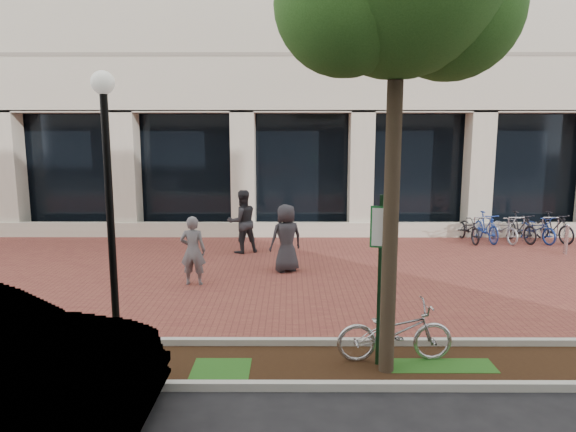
{
  "coord_description": "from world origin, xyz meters",
  "views": [
    {
      "loc": [
        -0.42,
        -12.59,
        3.51
      ],
      "look_at": [
        -0.46,
        -0.8,
        1.59
      ],
      "focal_mm": 32.0,
      "sensor_mm": 36.0,
      "label": 1
    }
  ],
  "objects_px": {
    "bollard": "(566,239)",
    "pedestrian_right": "(286,238)",
    "pedestrian_mid": "(242,222)",
    "bike_rack_cluster": "(511,228)",
    "parking_sign": "(380,260)",
    "pedestrian_left": "(193,251)",
    "lamppost": "(109,197)",
    "locked_bicycle": "(395,332)"
  },
  "relations": [
    {
      "from": "bollard",
      "to": "pedestrian_right",
      "type": "bearing_deg",
      "value": -166.95
    },
    {
      "from": "pedestrian_mid",
      "to": "bike_rack_cluster",
      "type": "relative_size",
      "value": 0.52
    },
    {
      "from": "pedestrian_mid",
      "to": "pedestrian_right",
      "type": "height_order",
      "value": "pedestrian_mid"
    },
    {
      "from": "parking_sign",
      "to": "bollard",
      "type": "height_order",
      "value": "parking_sign"
    },
    {
      "from": "pedestrian_mid",
      "to": "pedestrian_right",
      "type": "relative_size",
      "value": 1.07
    },
    {
      "from": "parking_sign",
      "to": "bike_rack_cluster",
      "type": "height_order",
      "value": "parking_sign"
    },
    {
      "from": "parking_sign",
      "to": "pedestrian_left",
      "type": "xyz_separation_m",
      "value": [
        -3.58,
        4.18,
        -0.84
      ]
    },
    {
      "from": "lamppost",
      "to": "bike_rack_cluster",
      "type": "relative_size",
      "value": 1.24
    },
    {
      "from": "pedestrian_left",
      "to": "pedestrian_right",
      "type": "bearing_deg",
      "value": -148.99
    },
    {
      "from": "pedestrian_mid",
      "to": "bollard",
      "type": "bearing_deg",
      "value": 153.22
    },
    {
      "from": "pedestrian_left",
      "to": "bollard",
      "type": "relative_size",
      "value": 1.75
    },
    {
      "from": "lamppost",
      "to": "locked_bicycle",
      "type": "relative_size",
      "value": 2.47
    },
    {
      "from": "parking_sign",
      "to": "locked_bicycle",
      "type": "distance_m",
      "value": 1.22
    },
    {
      "from": "pedestrian_left",
      "to": "pedestrian_right",
      "type": "distance_m",
      "value": 2.44
    },
    {
      "from": "lamppost",
      "to": "pedestrian_right",
      "type": "xyz_separation_m",
      "value": [
        2.75,
        4.72,
        -1.64
      ]
    },
    {
      "from": "locked_bicycle",
      "to": "pedestrian_mid",
      "type": "height_order",
      "value": "pedestrian_mid"
    },
    {
      "from": "pedestrian_mid",
      "to": "pedestrian_left",
      "type": "bearing_deg",
      "value": 49.73
    },
    {
      "from": "lamppost",
      "to": "parking_sign",
      "type": "bearing_deg",
      "value": -8.51
    },
    {
      "from": "lamppost",
      "to": "locked_bicycle",
      "type": "bearing_deg",
      "value": -5.9
    },
    {
      "from": "parking_sign",
      "to": "pedestrian_right",
      "type": "relative_size",
      "value": 1.51
    },
    {
      "from": "lamppost",
      "to": "pedestrian_left",
      "type": "bearing_deg",
      "value": 80.37
    },
    {
      "from": "locked_bicycle",
      "to": "pedestrian_right",
      "type": "bearing_deg",
      "value": 15.02
    },
    {
      "from": "pedestrian_left",
      "to": "pedestrian_right",
      "type": "height_order",
      "value": "pedestrian_right"
    },
    {
      "from": "locked_bicycle",
      "to": "bike_rack_cluster",
      "type": "height_order",
      "value": "bike_rack_cluster"
    },
    {
      "from": "bike_rack_cluster",
      "to": "parking_sign",
      "type": "bearing_deg",
      "value": -132.66
    },
    {
      "from": "pedestrian_mid",
      "to": "pedestrian_right",
      "type": "distance_m",
      "value": 2.45
    },
    {
      "from": "bollard",
      "to": "bike_rack_cluster",
      "type": "bearing_deg",
      "value": 116.6
    },
    {
      "from": "lamppost",
      "to": "pedestrian_left",
      "type": "relative_size",
      "value": 2.74
    },
    {
      "from": "pedestrian_left",
      "to": "pedestrian_mid",
      "type": "height_order",
      "value": "pedestrian_mid"
    },
    {
      "from": "parking_sign",
      "to": "lamppost",
      "type": "bearing_deg",
      "value": -173.29
    },
    {
      "from": "bike_rack_cluster",
      "to": "bollard",
      "type": "bearing_deg",
      "value": -73.03
    },
    {
      "from": "bike_rack_cluster",
      "to": "locked_bicycle",
      "type": "bearing_deg",
      "value": -131.81
    },
    {
      "from": "pedestrian_left",
      "to": "pedestrian_mid",
      "type": "bearing_deg",
      "value": -101.99
    },
    {
      "from": "parking_sign",
      "to": "lamppost",
      "type": "distance_m",
      "value": 4.31
    },
    {
      "from": "pedestrian_right",
      "to": "pedestrian_left",
      "type": "bearing_deg",
      "value": 3.45
    },
    {
      "from": "pedestrian_right",
      "to": "pedestrian_mid",
      "type": "bearing_deg",
      "value": -82.77
    },
    {
      "from": "locked_bicycle",
      "to": "pedestrian_mid",
      "type": "xyz_separation_m",
      "value": [
        -3.02,
        7.25,
        0.46
      ]
    },
    {
      "from": "parking_sign",
      "to": "bollard",
      "type": "bearing_deg",
      "value": 62.39
    },
    {
      "from": "pedestrian_left",
      "to": "pedestrian_mid",
      "type": "distance_m",
      "value": 3.35
    },
    {
      "from": "lamppost",
      "to": "pedestrian_right",
      "type": "distance_m",
      "value": 5.7
    },
    {
      "from": "locked_bicycle",
      "to": "bollard",
      "type": "bearing_deg",
      "value": -45.53
    },
    {
      "from": "pedestrian_right",
      "to": "bike_rack_cluster",
      "type": "relative_size",
      "value": 0.49
    }
  ]
}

